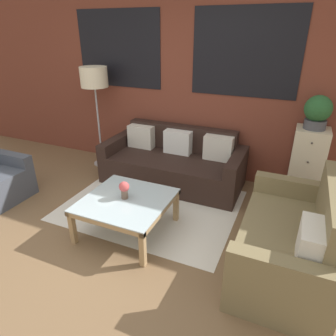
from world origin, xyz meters
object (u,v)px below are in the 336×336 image
Objects in this scene: drawer_cabinet at (306,165)px; potted_plant at (318,112)px; coffee_table at (126,204)px; settee_vintage at (291,242)px; flower_vase at (124,189)px; couch_dark at (174,163)px; floor_lamp at (94,81)px.

potted_plant is (-0.00, 0.00, 0.70)m from drawer_cabinet.
coffee_table is 0.93× the size of drawer_cabinet.
settee_vintage reaches higher than flower_vase.
potted_plant reaches higher than flower_vase.
potted_plant reaches higher than coffee_table.
potted_plant reaches higher than couch_dark.
settee_vintage is 0.95× the size of floor_lamp.
flower_vase is at bearing -46.96° from floor_lamp.
floor_lamp is (-3.04, 1.34, 1.06)m from settee_vintage.
coffee_table is (0.00, -1.34, 0.07)m from couch_dark.
drawer_cabinet is (3.11, 0.12, -0.88)m from floor_lamp.
settee_vintage is 3.48m from floor_lamp.
floor_lamp is at bearing -177.83° from drawer_cabinet.
settee_vintage reaches higher than coffee_table.
couch_dark is 1.74m from floor_lamp.
drawer_cabinet is at bearing 87.15° from settee_vintage.
floor_lamp is 1.61× the size of drawer_cabinet.
settee_vintage reaches higher than couch_dark.
flower_vase is (-1.78, -1.54, 0.04)m from drawer_cabinet.
coffee_table is 2.49m from potted_plant.
couch_dark is 1.78m from drawer_cabinet.
coffee_table is (-1.68, -0.10, 0.04)m from settee_vintage.
coffee_table is 4.58× the size of flower_vase.
floor_lamp reaches higher than potted_plant.
potted_plant reaches higher than settee_vintage.
potted_plant is 2.06× the size of flower_vase.
drawer_cabinet is (1.75, 1.56, 0.13)m from coffee_table.
floor_lamp is at bearing -177.83° from potted_plant.
drawer_cabinet reaches higher than couch_dark.
coffee_table is at bearing -29.36° from flower_vase.
settee_vintage is at bearing -92.85° from potted_plant.
potted_plant is (1.76, 0.22, 0.90)m from couch_dark.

